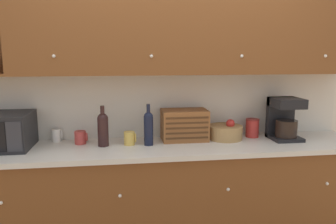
% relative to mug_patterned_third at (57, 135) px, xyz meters
% --- Properties ---
extents(wall_back, '(5.69, 0.06, 2.60)m').
position_rel_mug_patterned_third_xyz_m(wall_back, '(0.94, 0.09, 0.32)').
color(wall_back, silver).
rests_on(wall_back, ground_plane).
extents(counter_unit, '(3.31, 0.63, 0.93)m').
position_rel_mug_patterned_third_xyz_m(counter_unit, '(0.94, -0.24, -0.52)').
color(counter_unit, brown).
rests_on(counter_unit, ground_plane).
extents(backsplash_panel, '(3.29, 0.01, 0.57)m').
position_rel_mug_patterned_third_xyz_m(backsplash_panel, '(0.94, 0.06, 0.23)').
color(backsplash_panel, silver).
rests_on(backsplash_panel, counter_unit).
extents(upper_cabinets, '(3.29, 0.38, 0.82)m').
position_rel_mug_patterned_third_xyz_m(upper_cabinets, '(1.11, -0.11, 0.93)').
color(upper_cabinets, brown).
rests_on(upper_cabinets, backsplash_panel).
extents(mug_patterned_third, '(0.09, 0.08, 0.11)m').
position_rel_mug_patterned_third_xyz_m(mug_patterned_third, '(0.00, 0.00, 0.00)').
color(mug_patterned_third, silver).
rests_on(mug_patterned_third, counter_unit).
extents(mug_blue_second, '(0.11, 0.09, 0.11)m').
position_rel_mug_patterned_third_xyz_m(mug_blue_second, '(0.21, -0.11, -0.00)').
color(mug_blue_second, '#B73D38').
rests_on(mug_blue_second, counter_unit).
extents(wine_bottle, '(0.09, 0.09, 0.33)m').
position_rel_mug_patterned_third_xyz_m(wine_bottle, '(0.40, -0.20, 0.10)').
color(wine_bottle, black).
rests_on(wine_bottle, counter_unit).
extents(mug, '(0.10, 0.09, 0.11)m').
position_rel_mug_patterned_third_xyz_m(mug, '(0.61, -0.19, 0.00)').
color(mug, gold).
rests_on(mug, counter_unit).
extents(second_wine_bottle, '(0.08, 0.08, 0.34)m').
position_rel_mug_patterned_third_xyz_m(second_wine_bottle, '(0.77, -0.22, 0.10)').
color(second_wine_bottle, black).
rests_on(second_wine_bottle, counter_unit).
extents(bread_box, '(0.39, 0.25, 0.27)m').
position_rel_mug_patterned_third_xyz_m(bread_box, '(1.09, -0.10, 0.08)').
color(bread_box, brown).
rests_on(bread_box, counter_unit).
extents(fruit_basket, '(0.30, 0.30, 0.18)m').
position_rel_mug_patterned_third_xyz_m(fruit_basket, '(1.45, -0.12, 0.01)').
color(fruit_basket, '#A87F4C').
rests_on(fruit_basket, counter_unit).
extents(storage_canister, '(0.12, 0.12, 0.17)m').
position_rel_mug_patterned_third_xyz_m(storage_canister, '(1.71, -0.08, 0.03)').
color(storage_canister, '#B22D28').
rests_on(storage_canister, counter_unit).
extents(coffee_maker, '(0.25, 0.26, 0.36)m').
position_rel_mug_patterned_third_xyz_m(coffee_maker, '(1.96, -0.18, 0.13)').
color(coffee_maker, black).
rests_on(coffee_maker, counter_unit).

